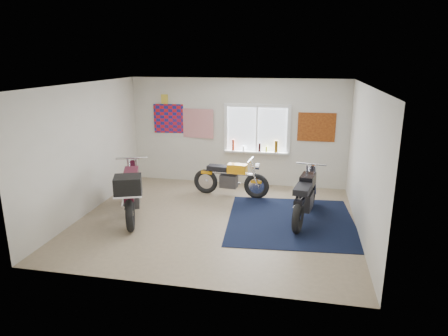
% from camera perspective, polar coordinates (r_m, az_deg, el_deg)
% --- Properties ---
extents(ground, '(5.50, 5.50, 0.00)m').
position_cam_1_polar(ground, '(8.18, -1.08, -7.38)').
color(ground, '#9E896B').
rests_on(ground, ground).
extents(room_shell, '(5.50, 5.50, 5.50)m').
position_cam_1_polar(room_shell, '(7.69, -1.14, 3.94)').
color(room_shell, white).
rests_on(room_shell, ground).
extents(navy_rug, '(2.70, 2.79, 0.01)m').
position_cam_1_polar(navy_rug, '(8.22, 9.51, -7.46)').
color(navy_rug, black).
rests_on(navy_rug, ground).
extents(window_assembly, '(1.66, 0.17, 1.26)m').
position_cam_1_polar(window_assembly, '(10.06, 4.70, 5.08)').
color(window_assembly, white).
rests_on(window_assembly, room_shell).
extents(oil_bottles, '(1.17, 0.09, 0.30)m').
position_cam_1_polar(oil_bottles, '(10.05, 5.07, 3.08)').
color(oil_bottles, maroon).
rests_on(oil_bottles, window_assembly).
extents(flag_display, '(1.60, 0.10, 1.17)m').
position_cam_1_polar(flag_display, '(10.50, -8.50, 9.71)').
color(flag_display, red).
rests_on(flag_display, room_shell).
extents(triumph_poster, '(0.90, 0.03, 0.70)m').
position_cam_1_polar(triumph_poster, '(9.98, 13.07, 5.70)').
color(triumph_poster, '#A54C14').
rests_on(triumph_poster, room_shell).
extents(yellow_triumph, '(1.85, 0.56, 0.93)m').
position_cam_1_polar(yellow_triumph, '(9.43, 0.91, -1.59)').
color(yellow_triumph, black).
rests_on(yellow_triumph, ground).
extents(black_chrome_bike, '(0.66, 2.05, 1.06)m').
position_cam_1_polar(black_chrome_bike, '(8.21, 11.51, -4.17)').
color(black_chrome_bike, black).
rests_on(black_chrome_bike, navy_rug).
extents(maroon_tourer, '(1.13, 2.16, 1.12)m').
position_cam_1_polar(maroon_tourer, '(8.23, -13.14, -3.33)').
color(maroon_tourer, black).
rests_on(maroon_tourer, ground).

